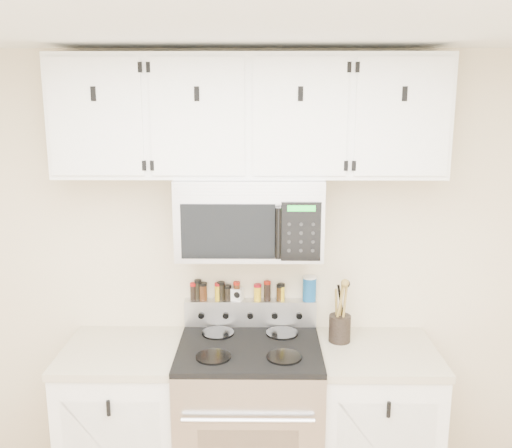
{
  "coord_description": "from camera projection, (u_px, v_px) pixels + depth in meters",
  "views": [
    {
      "loc": [
        0.06,
        -1.4,
        2.25
      ],
      "look_at": [
        0.04,
        1.45,
        1.61
      ],
      "focal_mm": 40.0,
      "sensor_mm": 36.0,
      "label": 1
    }
  ],
  "objects": [
    {
      "name": "spice_jar_0",
      "position": [
        193.0,
        291.0,
        3.28
      ],
      "size": [
        0.04,
        0.04,
        0.1
      ],
      "color": "black",
      "rests_on": "range"
    },
    {
      "name": "salt_canister",
      "position": [
        309.0,
        288.0,
        3.27
      ],
      "size": [
        0.08,
        0.08,
        0.14
      ],
      "color": "#155293",
      "rests_on": "range"
    },
    {
      "name": "base_cabinet_right",
      "position": [
        374.0,
        425.0,
        3.17
      ],
      "size": [
        0.64,
        0.62,
        0.92
      ],
      "color": "white",
      "rests_on": "floor"
    },
    {
      "name": "spice_jar_6",
      "position": [
        237.0,
        291.0,
        3.28
      ],
      "size": [
        0.04,
        0.04,
        0.11
      ],
      "color": "#452410",
      "rests_on": "range"
    },
    {
      "name": "utensil_crock",
      "position": [
        340.0,
        326.0,
        3.15
      ],
      "size": [
        0.12,
        0.12,
        0.35
      ],
      "color": "black",
      "rests_on": "base_cabinet_right"
    },
    {
      "name": "spice_jar_8",
      "position": [
        267.0,
        291.0,
        3.28
      ],
      "size": [
        0.04,
        0.04,
        0.11
      ],
      "color": "black",
      "rests_on": "range"
    },
    {
      "name": "spice_jar_7",
      "position": [
        258.0,
        292.0,
        3.28
      ],
      "size": [
        0.04,
        0.04,
        0.1
      ],
      "color": "yellow",
      "rests_on": "range"
    },
    {
      "name": "spice_jar_3",
      "position": [
        218.0,
        291.0,
        3.28
      ],
      "size": [
        0.04,
        0.04,
        0.1
      ],
      "color": "gold",
      "rests_on": "range"
    },
    {
      "name": "kitchen_timer",
      "position": [
        237.0,
        294.0,
        3.28
      ],
      "size": [
        0.08,
        0.07,
        0.07
      ],
      "primitive_type": "cube",
      "rotation": [
        0.0,
        0.0,
        -0.37
      ],
      "color": "white",
      "rests_on": "range"
    },
    {
      "name": "spice_jar_5",
      "position": [
        228.0,
        293.0,
        3.28
      ],
      "size": [
        0.04,
        0.04,
        0.09
      ],
      "color": "black",
      "rests_on": "range"
    },
    {
      "name": "spice_jar_10",
      "position": [
        281.0,
        292.0,
        3.28
      ],
      "size": [
        0.04,
        0.04,
        0.1
      ],
      "color": "yellow",
      "rests_on": "range"
    },
    {
      "name": "spice_jar_9",
      "position": [
        280.0,
        292.0,
        3.28
      ],
      "size": [
        0.04,
        0.04,
        0.1
      ],
      "color": "#3A240E",
      "rests_on": "range"
    },
    {
      "name": "range",
      "position": [
        250.0,
        423.0,
        3.15
      ],
      "size": [
        0.76,
        0.65,
        1.1
      ],
      "color": "#B7B7BA",
      "rests_on": "floor"
    },
    {
      "name": "spice_jar_2",
      "position": [
        203.0,
        291.0,
        3.28
      ],
      "size": [
        0.05,
        0.05,
        0.1
      ],
      "color": "#452410",
      "rests_on": "range"
    },
    {
      "name": "base_cabinet_left",
      "position": [
        126.0,
        424.0,
        3.18
      ],
      "size": [
        0.64,
        0.62,
        0.92
      ],
      "color": "white",
      "rests_on": "floor"
    },
    {
      "name": "spice_jar_4",
      "position": [
        221.0,
        291.0,
        3.28
      ],
      "size": [
        0.04,
        0.04,
        0.11
      ],
      "color": "black",
      "rests_on": "range"
    },
    {
      "name": "spice_jar_1",
      "position": [
        198.0,
        290.0,
        3.28
      ],
      "size": [
        0.04,
        0.04,
        0.12
      ],
      "color": "black",
      "rests_on": "range"
    },
    {
      "name": "microwave",
      "position": [
        250.0,
        216.0,
        3.02
      ],
      "size": [
        0.76,
        0.44,
        0.42
      ],
      "color": "#9E9EA3",
      "rests_on": "back_wall"
    },
    {
      "name": "back_wall",
      "position": [
        250.0,
        273.0,
        3.29
      ],
      "size": [
        3.5,
        0.01,
        2.5
      ],
      "primitive_type": "cube",
      "color": "beige",
      "rests_on": "floor"
    },
    {
      "name": "upper_cabinets",
      "position": [
        249.0,
        116.0,
        2.93
      ],
      "size": [
        2.0,
        0.35,
        0.62
      ],
      "color": "white",
      "rests_on": "back_wall"
    }
  ]
}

